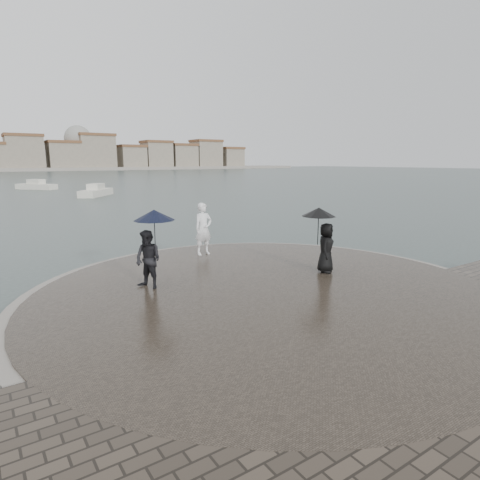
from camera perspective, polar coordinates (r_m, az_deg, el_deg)
ground at (r=8.39m, az=19.23°, el=-15.19°), size 400.00×400.00×0.00m
kerb_ring at (r=10.59m, az=3.95°, el=-8.01°), size 12.50×12.50×0.32m
quay_tip at (r=10.59m, az=3.95°, el=-7.90°), size 11.90×11.90×0.36m
statue at (r=14.19m, az=-5.23°, el=1.58°), size 0.69×0.47×1.84m
visitor_left at (r=10.63m, az=-12.67°, el=-0.67°), size 1.22×1.10×2.04m
visitor_right at (r=12.06m, az=11.79°, el=0.60°), size 1.18×1.01×1.95m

